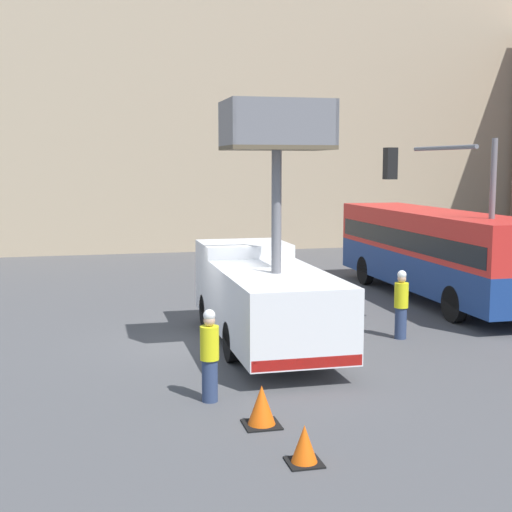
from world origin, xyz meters
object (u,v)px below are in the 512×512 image
Objects in this scene: city_bus at (433,248)px; traffic_light_pole at (454,198)px; traffic_cone_mid_road at (304,446)px; road_worker_directing at (401,304)px; traffic_cone_near_truck at (262,407)px; road_worker_near_truck at (210,355)px; utility_truck at (264,291)px.

traffic_light_pole reaches higher than city_bus.
traffic_light_pole is 11.91m from traffic_cone_mid_road.
road_worker_directing reaches higher than traffic_cone_near_truck.
traffic_cone_near_truck is 1.79m from traffic_cone_mid_road.
road_worker_directing is 2.50× the size of traffic_cone_near_truck.
traffic_light_pole is 2.92× the size of road_worker_near_truck.
city_bus reaches higher than traffic_cone_mid_road.
traffic_light_pole is 8.67× the size of traffic_cone_mid_road.
city_bus is 15.03× the size of traffic_cone_near_truck.
city_bus is at bearing 33.98° from utility_truck.
utility_truck is at bearing 2.35° from road_worker_near_truck.
road_worker_directing is (5.95, 3.92, 0.00)m from road_worker_near_truck.
utility_truck reaches higher than traffic_cone_mid_road.
traffic_cone_mid_road is at bearing -81.65° from traffic_cone_near_truck.
traffic_cone_near_truck is at bearing 145.60° from city_bus.
road_worker_directing is at bearing 55.33° from traffic_cone_mid_road.
traffic_cone_near_truck is (-7.57, -6.96, -3.40)m from traffic_light_pole.
road_worker_directing is at bearing -26.28° from road_worker_near_truck.
city_bus is 17.86× the size of traffic_cone_mid_road.
road_worker_near_truck is at bearing -118.00° from utility_truck.
traffic_cone_mid_road is at bearing 57.57° from road_worker_directing.
road_worker_near_truck is at bearing 35.60° from road_worker_directing.
traffic_light_pole is at bearing 50.08° from traffic_cone_mid_road.
traffic_cone_near_truck is (0.69, -1.54, -0.59)m from road_worker_near_truck.
traffic_cone_near_truck is at bearing -137.40° from traffic_light_pole.
utility_truck reaches higher than road_worker_directing.
traffic_cone_mid_road is at bearing -133.61° from road_worker_near_truck.
traffic_light_pole is (-1.21, -3.51, 1.92)m from city_bus.
traffic_light_pole is (6.15, 1.45, 2.30)m from utility_truck.
city_bus is (7.36, 4.96, 0.38)m from utility_truck.
city_bus is 6.00× the size of road_worker_directing.
city_bus is at bearing 55.16° from traffic_cone_mid_road.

